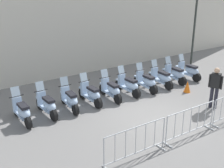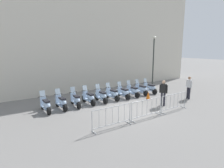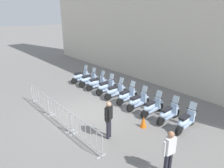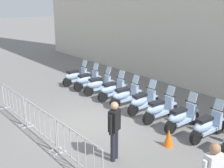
# 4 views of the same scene
# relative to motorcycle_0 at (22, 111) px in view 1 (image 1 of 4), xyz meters

# --- Properties ---
(ground_plane) EXTENTS (120.00, 120.00, 0.00)m
(ground_plane) POSITION_rel_motorcycle_0_xyz_m (4.74, -1.53, -0.45)
(ground_plane) COLOR slate
(motorcycle_0) EXTENTS (0.70, 1.71, 1.24)m
(motorcycle_0) POSITION_rel_motorcycle_0_xyz_m (0.00, 0.00, 0.00)
(motorcycle_0) COLOR black
(motorcycle_0) RESTS_ON ground
(motorcycle_1) EXTENTS (0.72, 1.70, 1.24)m
(motorcycle_1) POSITION_rel_motorcycle_0_xyz_m (0.96, 0.22, 0.00)
(motorcycle_1) COLOR black
(motorcycle_1) RESTS_ON ground
(motorcycle_2) EXTENTS (0.58, 1.73, 1.24)m
(motorcycle_2) POSITION_rel_motorcycle_0_xyz_m (1.91, 0.39, 0.00)
(motorcycle_2) COLOR black
(motorcycle_2) RESTS_ON ground
(motorcycle_3) EXTENTS (0.70, 1.71, 1.24)m
(motorcycle_3) POSITION_rel_motorcycle_0_xyz_m (2.87, 0.59, 0.00)
(motorcycle_3) COLOR black
(motorcycle_3) RESTS_ON ground
(motorcycle_4) EXTENTS (0.63, 1.72, 1.24)m
(motorcycle_4) POSITION_rel_motorcycle_0_xyz_m (3.84, 0.70, 0.00)
(motorcycle_4) COLOR black
(motorcycle_4) RESTS_ON ground
(motorcycle_5) EXTENTS (0.72, 1.70, 1.24)m
(motorcycle_5) POSITION_rel_motorcycle_0_xyz_m (4.80, 0.92, 0.00)
(motorcycle_5) COLOR black
(motorcycle_5) RESTS_ON ground
(motorcycle_6) EXTENTS (0.63, 1.72, 1.24)m
(motorcycle_6) POSITION_rel_motorcycle_0_xyz_m (5.77, 1.00, 0.00)
(motorcycle_6) COLOR black
(motorcycle_6) RESTS_ON ground
(motorcycle_7) EXTENTS (0.65, 1.72, 1.24)m
(motorcycle_7) POSITION_rel_motorcycle_0_xyz_m (6.73, 1.21, 0.00)
(motorcycle_7) COLOR black
(motorcycle_7) RESTS_ON ground
(motorcycle_8) EXTENTS (0.64, 1.72, 1.24)m
(motorcycle_8) POSITION_rel_motorcycle_0_xyz_m (7.68, 1.44, 0.00)
(motorcycle_8) COLOR black
(motorcycle_8) RESTS_ON ground
(motorcycle_9) EXTENTS (0.71, 1.71, 1.24)m
(motorcycle_9) POSITION_rel_motorcycle_0_xyz_m (8.65, 1.59, 0.00)
(motorcycle_9) COLOR black
(motorcycle_9) RESTS_ON ground
(barrier_segment_0) EXTENTS (2.19, 0.80, 1.07)m
(barrier_segment_0) POSITION_rel_motorcycle_0_xyz_m (2.77, -3.65, 0.07)
(barrier_segment_0) COLOR #B2B5B7
(barrier_segment_0) RESTS_ON ground
(barrier_segment_1) EXTENTS (2.19, 0.80, 1.07)m
(barrier_segment_1) POSITION_rel_motorcycle_0_xyz_m (5.05, -3.24, 0.07)
(barrier_segment_1) COLOR #B2B5B7
(barrier_segment_1) RESTS_ON ground
(street_lamp) EXTENTS (0.36, 0.36, 5.00)m
(street_lamp) POSITION_rel_motorcycle_0_xyz_m (10.41, 3.66, 2.62)
(street_lamp) COLOR #2D332D
(street_lamp) RESTS_ON ground
(officer_mid_plaza) EXTENTS (0.39, 0.47, 1.73)m
(officer_mid_plaza) POSITION_rel_motorcycle_0_xyz_m (7.35, -1.75, 0.53)
(officer_mid_plaza) COLOR #23232D
(officer_mid_plaza) RESTS_ON ground
(traffic_cone) EXTENTS (0.32, 0.32, 0.55)m
(traffic_cone) POSITION_rel_motorcycle_0_xyz_m (7.45, 0.09, -0.18)
(traffic_cone) COLOR orange
(traffic_cone) RESTS_ON ground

